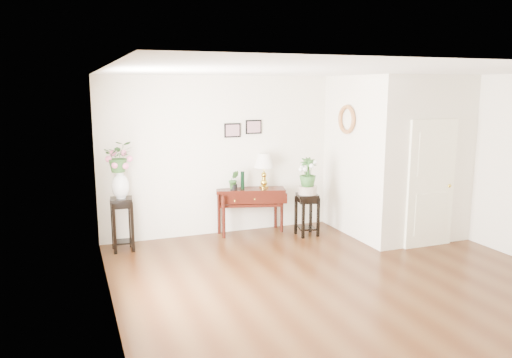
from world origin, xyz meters
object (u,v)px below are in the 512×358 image
plant_stand_a (122,224)px  table_lamp (264,168)px  console_table (251,211)px  plant_stand_b (307,215)px

plant_stand_a → table_lamp: bearing=4.8°
console_table → table_lamp: size_ratio=1.94×
table_lamp → plant_stand_b: bearing=-39.7°
console_table → plant_stand_a: 2.28m
console_table → table_lamp: (0.26, 0.00, 0.76)m
console_table → table_lamp: 0.80m
table_lamp → plant_stand_b: table_lamp is taller
table_lamp → plant_stand_a: bearing=-175.2°
plant_stand_a → plant_stand_b: (3.15, -0.30, -0.06)m
console_table → plant_stand_b: size_ratio=1.63×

